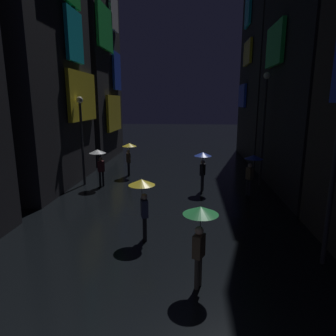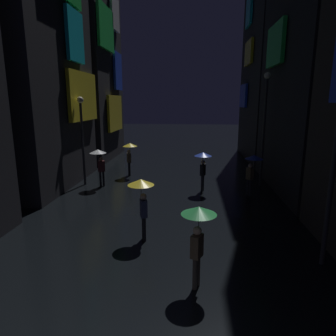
{
  "view_description": "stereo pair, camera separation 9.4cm",
  "coord_description": "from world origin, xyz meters",
  "px_view_note": "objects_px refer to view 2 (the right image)",
  "views": [
    {
      "loc": [
        1.07,
        -3.09,
        4.67
      ],
      "look_at": [
        0.0,
        10.63,
        1.6
      ],
      "focal_mm": 32.0,
      "sensor_mm": 36.0,
      "label": 1
    },
    {
      "loc": [
        1.16,
        -3.08,
        4.67
      ],
      "look_at": [
        0.0,
        10.63,
        1.6
      ],
      "focal_mm": 32.0,
      "sensor_mm": 36.0,
      "label": 2
    }
  ],
  "objects_px": {
    "streetlamp_right_far": "(265,118)",
    "pedestrian_midstreet_left_blue": "(253,164)",
    "pedestrian_far_right_green": "(198,225)",
    "pedestrian_near_crossing_yellow": "(142,193)",
    "pedestrian_foreground_left_blue": "(203,161)",
    "pedestrian_midstreet_centre_yellow": "(130,150)",
    "streetlamp_left_far": "(82,130)",
    "pedestrian_foreground_right_clear": "(99,157)"
  },
  "relations": [
    {
      "from": "pedestrian_near_crossing_yellow",
      "to": "pedestrian_midstreet_left_blue",
      "type": "height_order",
      "value": "same"
    },
    {
      "from": "pedestrian_midstreet_left_blue",
      "to": "streetlamp_right_far",
      "type": "height_order",
      "value": "streetlamp_right_far"
    },
    {
      "from": "pedestrian_foreground_left_blue",
      "to": "pedestrian_far_right_green",
      "type": "bearing_deg",
      "value": -92.48
    },
    {
      "from": "pedestrian_midstreet_centre_yellow",
      "to": "pedestrian_midstreet_left_blue",
      "type": "xyz_separation_m",
      "value": [
        6.92,
        -3.68,
        0.0
      ]
    },
    {
      "from": "streetlamp_right_far",
      "to": "pedestrian_midstreet_left_blue",
      "type": "bearing_deg",
      "value": -113.22
    },
    {
      "from": "streetlamp_left_far",
      "to": "pedestrian_foreground_right_clear",
      "type": "bearing_deg",
      "value": -21.87
    },
    {
      "from": "pedestrian_midstreet_centre_yellow",
      "to": "streetlamp_right_far",
      "type": "xyz_separation_m",
      "value": [
        7.83,
        -1.58,
        2.14
      ]
    },
    {
      "from": "pedestrian_foreground_right_clear",
      "to": "streetlamp_right_far",
      "type": "height_order",
      "value": "streetlamp_right_far"
    },
    {
      "from": "pedestrian_near_crossing_yellow",
      "to": "pedestrian_foreground_right_clear",
      "type": "relative_size",
      "value": 1.0
    },
    {
      "from": "pedestrian_midstreet_left_blue",
      "to": "streetlamp_right_far",
      "type": "distance_m",
      "value": 3.13
    },
    {
      "from": "pedestrian_foreground_left_blue",
      "to": "streetlamp_left_far",
      "type": "xyz_separation_m",
      "value": [
        -6.69,
        0.83,
        1.46
      ]
    },
    {
      "from": "pedestrian_midstreet_left_blue",
      "to": "streetlamp_left_far",
      "type": "height_order",
      "value": "streetlamp_left_far"
    },
    {
      "from": "pedestrian_midstreet_left_blue",
      "to": "pedestrian_near_crossing_yellow",
      "type": "bearing_deg",
      "value": -131.98
    },
    {
      "from": "pedestrian_midstreet_centre_yellow",
      "to": "pedestrian_foreground_left_blue",
      "type": "bearing_deg",
      "value": -33.98
    },
    {
      "from": "pedestrian_far_right_green",
      "to": "pedestrian_foreground_right_clear",
      "type": "height_order",
      "value": "same"
    },
    {
      "from": "pedestrian_far_right_green",
      "to": "pedestrian_foreground_right_clear",
      "type": "bearing_deg",
      "value": 121.23
    },
    {
      "from": "pedestrian_midstreet_centre_yellow",
      "to": "pedestrian_midstreet_left_blue",
      "type": "distance_m",
      "value": 7.84
    },
    {
      "from": "pedestrian_far_right_green",
      "to": "pedestrian_midstreet_left_blue",
      "type": "distance_m",
      "value": 8.17
    },
    {
      "from": "pedestrian_far_right_green",
      "to": "pedestrian_midstreet_centre_yellow",
      "type": "distance_m",
      "value": 12.1
    },
    {
      "from": "streetlamp_right_far",
      "to": "pedestrian_far_right_green",
      "type": "bearing_deg",
      "value": -110.57
    },
    {
      "from": "pedestrian_far_right_green",
      "to": "pedestrian_near_crossing_yellow",
      "type": "relative_size",
      "value": 1.0
    },
    {
      "from": "streetlamp_right_far",
      "to": "pedestrian_midstreet_centre_yellow",
      "type": "bearing_deg",
      "value": 168.6
    },
    {
      "from": "pedestrian_near_crossing_yellow",
      "to": "pedestrian_midstreet_left_blue",
      "type": "xyz_separation_m",
      "value": [
        4.63,
        5.15,
        0.0
      ]
    },
    {
      "from": "pedestrian_far_right_green",
      "to": "pedestrian_near_crossing_yellow",
      "type": "xyz_separation_m",
      "value": [
        -1.86,
        2.54,
        0.0
      ]
    },
    {
      "from": "streetlamp_right_far",
      "to": "pedestrian_foreground_right_clear",
      "type": "bearing_deg",
      "value": -173.33
    },
    {
      "from": "pedestrian_midstreet_centre_yellow",
      "to": "pedestrian_foreground_right_clear",
      "type": "xyz_separation_m",
      "value": [
        -1.15,
        -2.63,
        0.0
      ]
    },
    {
      "from": "pedestrian_foreground_right_clear",
      "to": "streetlamp_left_far",
      "type": "distance_m",
      "value": 1.83
    },
    {
      "from": "pedestrian_far_right_green",
      "to": "pedestrian_midstreet_left_blue",
      "type": "relative_size",
      "value": 1.0
    },
    {
      "from": "pedestrian_midstreet_centre_yellow",
      "to": "pedestrian_midstreet_left_blue",
      "type": "bearing_deg",
      "value": -28.0
    },
    {
      "from": "pedestrian_foreground_right_clear",
      "to": "streetlamp_left_far",
      "type": "height_order",
      "value": "streetlamp_left_far"
    },
    {
      "from": "pedestrian_near_crossing_yellow",
      "to": "streetlamp_right_far",
      "type": "bearing_deg",
      "value": 52.64
    },
    {
      "from": "pedestrian_far_right_green",
      "to": "streetlamp_right_far",
      "type": "distance_m",
      "value": 10.67
    },
    {
      "from": "pedestrian_foreground_left_blue",
      "to": "pedestrian_near_crossing_yellow",
      "type": "relative_size",
      "value": 1.0
    },
    {
      "from": "pedestrian_near_crossing_yellow",
      "to": "streetlamp_left_far",
      "type": "height_order",
      "value": "streetlamp_left_far"
    },
    {
      "from": "pedestrian_near_crossing_yellow",
      "to": "streetlamp_right_far",
      "type": "height_order",
      "value": "streetlamp_right_far"
    },
    {
      "from": "pedestrian_foreground_left_blue",
      "to": "pedestrian_foreground_right_clear",
      "type": "height_order",
      "value": "same"
    },
    {
      "from": "pedestrian_near_crossing_yellow",
      "to": "streetlamp_right_far",
      "type": "relative_size",
      "value": 0.34
    },
    {
      "from": "streetlamp_right_far",
      "to": "pedestrian_foreground_left_blue",
      "type": "bearing_deg",
      "value": -156.17
    },
    {
      "from": "streetlamp_right_far",
      "to": "pedestrian_near_crossing_yellow",
      "type": "bearing_deg",
      "value": -127.36
    },
    {
      "from": "streetlamp_left_far",
      "to": "streetlamp_right_far",
      "type": "bearing_deg",
      "value": 3.64
    },
    {
      "from": "pedestrian_foreground_left_blue",
      "to": "pedestrian_near_crossing_yellow",
      "type": "xyz_separation_m",
      "value": [
        -2.22,
        -5.79,
        0.0
      ]
    },
    {
      "from": "pedestrian_midstreet_centre_yellow",
      "to": "pedestrian_midstreet_left_blue",
      "type": "height_order",
      "value": "same"
    }
  ]
}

